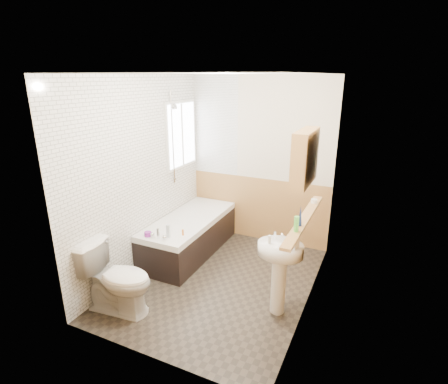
{
  "coord_description": "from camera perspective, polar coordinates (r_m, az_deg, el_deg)",
  "views": [
    {
      "loc": [
        1.68,
        -3.46,
        2.48
      ],
      "look_at": [
        0.0,
        0.15,
        1.15
      ],
      "focal_mm": 28.0,
      "sensor_mm": 36.0,
      "label": 1
    }
  ],
  "objects": [
    {
      "name": "wall_right",
      "position": [
        3.72,
        14.7,
        -1.49
      ],
      "size": [
        0.02,
        2.8,
        2.5
      ],
      "primitive_type": "cube",
      "color": "beige",
      "rests_on": "ground"
    },
    {
      "name": "wainscot_right",
      "position": [
        4.03,
        13.51,
        -11.52
      ],
      "size": [
        0.01,
        2.8,
        1.0
      ],
      "primitive_type": "cube",
      "color": "#B6854A",
      "rests_on": "wall_right"
    },
    {
      "name": "cream_jar",
      "position": [
        4.56,
        -12.32,
        -6.72
      ],
      "size": [
        0.09,
        0.09,
        0.06
      ],
      "primitive_type": "cylinder",
      "rotation": [
        0.0,
        0.0,
        -0.03
      ],
      "color": "purple",
      "rests_on": "bathtub"
    },
    {
      "name": "foam_can",
      "position": [
        3.29,
        11.73,
        -5.14
      ],
      "size": [
        0.06,
        0.06,
        0.15
      ],
      "primitive_type": "cylinder",
      "rotation": [
        0.0,
        0.0,
        -0.41
      ],
      "color": "#59C647",
      "rests_on": "pine_shelf"
    },
    {
      "name": "ceiling",
      "position": [
        3.85,
        -1.0,
        18.76
      ],
      "size": [
        2.8,
        2.8,
        0.0
      ],
      "primitive_type": "plane",
      "rotation": [
        3.14,
        0.0,
        0.0
      ],
      "color": "white",
      "rests_on": "ground"
    },
    {
      "name": "orange_bottle",
      "position": [
        4.51,
        -6.74,
        -6.57
      ],
      "size": [
        0.03,
        0.03,
        0.08
      ],
      "primitive_type": "cylinder",
      "rotation": [
        0.0,
        0.0,
        -0.15
      ],
      "color": "orange",
      "rests_on": "bathtub"
    },
    {
      "name": "blue_gel",
      "position": [
        4.46,
        -9.1,
        -6.31
      ],
      "size": [
        0.05,
        0.03,
        0.17
      ],
      "primitive_type": "cube",
      "rotation": [
        0.0,
        0.0,
        0.04
      ],
      "color": "silver",
      "rests_on": "bathtub"
    },
    {
      "name": "tile_cladding_left",
      "position": [
        4.6,
        -13.2,
        2.46
      ],
      "size": [
        0.01,
        2.8,
        2.5
      ],
      "primitive_type": "cube",
      "color": "white",
      "rests_on": "wall_left"
    },
    {
      "name": "pine_shelf",
      "position": [
        3.65,
        12.99,
        -4.35
      ],
      "size": [
        0.1,
        1.46,
        0.03
      ],
      "primitive_type": "cube",
      "color": "#B6854A",
      "rests_on": "wall_right"
    },
    {
      "name": "bathtub",
      "position": [
        5.15,
        -5.64,
        -6.87
      ],
      "size": [
        0.7,
        1.7,
        0.68
      ],
      "color": "black",
      "rests_on": "floor"
    },
    {
      "name": "wall_left",
      "position": [
        4.61,
        -13.42,
        2.49
      ],
      "size": [
        0.02,
        2.8,
        2.5
      ],
      "primitive_type": "cube",
      "color": "beige",
      "rests_on": "ground"
    },
    {
      "name": "sink",
      "position": [
        3.81,
        9.06,
        -11.52
      ],
      "size": [
        0.48,
        0.39,
        0.94
      ],
      "rotation": [
        0.0,
        0.0,
        0.07
      ],
      "color": "white",
      "rests_on": "floor"
    },
    {
      "name": "wainscot_back",
      "position": [
        5.5,
        5.46,
        -2.72
      ],
      "size": [
        2.2,
        0.01,
        1.0
      ],
      "primitive_type": "cube",
      "color": "#B6854A",
      "rests_on": "wall_back"
    },
    {
      "name": "wall_back",
      "position": [
        5.3,
        5.79,
        4.95
      ],
      "size": [
        2.2,
        0.02,
        2.5
      ],
      "primitive_type": "cube",
      "color": "beige",
      "rests_on": "ground"
    },
    {
      "name": "shower_riser",
      "position": [
        5.01,
        -8.36,
        9.86
      ],
      "size": [
        0.11,
        0.09,
        1.31
      ],
      "color": "silver",
      "rests_on": "wall_left"
    },
    {
      "name": "clear_bottle",
      "position": [
        3.66,
        7.45,
        -7.71
      ],
      "size": [
        0.04,
        0.04,
        0.09
      ],
      "primitive_type": "cylinder",
      "rotation": [
        0.0,
        0.0,
        0.38
      ],
      "color": "silver",
      "rests_on": "sink"
    },
    {
      "name": "toilet",
      "position": [
        4.06,
        -17.08,
        -13.34
      ],
      "size": [
        0.85,
        0.53,
        0.79
      ],
      "primitive_type": "imported",
      "rotation": [
        0.0,
        0.0,
        1.68
      ],
      "color": "white",
      "rests_on": "floor"
    },
    {
      "name": "window",
      "position": [
        5.26,
        -6.92,
        9.26
      ],
      "size": [
        0.03,
        0.79,
        0.99
      ],
      "color": "white",
      "rests_on": "wall_left"
    },
    {
      "name": "soap_bottle",
      "position": [
        3.62,
        11.2,
        -8.19
      ],
      "size": [
        0.15,
        0.23,
        0.1
      ],
      "primitive_type": "imported",
      "rotation": [
        0.0,
        0.0,
        -0.24
      ],
      "color": "silver",
      "rests_on": "sink"
    },
    {
      "name": "black_jar",
      "position": [
        4.08,
        14.51,
        -1.43
      ],
      "size": [
        0.08,
        0.08,
        0.05
      ],
      "primitive_type": "cylinder",
      "rotation": [
        0.0,
        0.0,
        -0.25
      ],
      "color": "silver",
      "rests_on": "pine_shelf"
    },
    {
      "name": "wall_front",
      "position": [
        2.92,
        -13.12,
        -6.94
      ],
      "size": [
        2.2,
        0.02,
        2.5
      ],
      "primitive_type": "cube",
      "color": "beige",
      "rests_on": "ground"
    },
    {
      "name": "medicine_cabinet",
      "position": [
        3.39,
        13.04,
        5.5
      ],
      "size": [
        0.15,
        0.58,
        0.52
      ],
      "color": "#B6854A",
      "rests_on": "wall_right"
    },
    {
      "name": "green_bottle",
      "position": [
        3.41,
        12.35,
        -3.76
      ],
      "size": [
        0.05,
        0.05,
        0.21
      ],
      "primitive_type": "cone",
      "rotation": [
        0.0,
        0.0,
        0.29
      ],
      "color": "navy",
      "rests_on": "pine_shelf"
    },
    {
      "name": "tile_return_back",
      "position": [
        5.46,
        -1.45,
        10.78
      ],
      "size": [
        0.75,
        0.01,
        1.5
      ],
      "primitive_type": "cube",
      "color": "white",
      "rests_on": "wall_back"
    },
    {
      "name": "floor",
      "position": [
        4.58,
        -0.82,
        -14.34
      ],
      "size": [
        2.8,
        2.8,
        0.0
      ],
      "primitive_type": "plane",
      "color": "#2A231D",
      "rests_on": "ground"
    },
    {
      "name": "wainscot_front",
      "position": [
        3.32,
        -11.9,
        -18.57
      ],
      "size": [
        2.2,
        0.01,
        1.0
      ],
      "primitive_type": "cube",
      "color": "#B6854A",
      "rests_on": "wall_front"
    }
  ]
}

